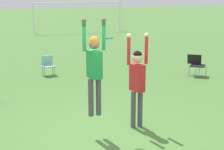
# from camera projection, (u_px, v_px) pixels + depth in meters

# --- Properties ---
(ground_plane) EXTENTS (120.00, 120.00, 0.00)m
(ground_plane) POSITION_uv_depth(u_px,v_px,m) (105.00, 134.00, 8.64)
(ground_plane) COLOR #4C7A38
(person_jumping) EXTENTS (0.55, 0.43, 2.18)m
(person_jumping) POSITION_uv_depth(u_px,v_px,m) (94.00, 65.00, 8.18)
(person_jumping) COLOR #4C4C51
(person_jumping) RESTS_ON ground_plane
(person_defending) EXTENTS (0.55, 0.43, 2.29)m
(person_defending) POSITION_uv_depth(u_px,v_px,m) (137.00, 78.00, 8.85)
(person_defending) COLOR #4C4C51
(person_defending) RESTS_ON ground_plane
(frisbee) EXTENTS (0.27, 0.26, 0.08)m
(frisbee) POSITION_uv_depth(u_px,v_px,m) (108.00, 38.00, 8.35)
(frisbee) COLOR #2D9EDB
(camping_chair_1) EXTENTS (0.58, 0.62, 0.76)m
(camping_chair_1) POSITION_uv_depth(u_px,v_px,m) (48.00, 64.00, 14.60)
(camping_chair_1) COLOR gray
(camping_chair_1) RESTS_ON ground_plane
(camping_chair_2) EXTENTS (0.75, 0.84, 0.81)m
(camping_chair_2) POSITION_uv_depth(u_px,v_px,m) (196.00, 63.00, 14.48)
(camping_chair_2) COLOR gray
(camping_chair_2) RESTS_ON ground_plane
(soccer_goal) EXTENTS (7.10, 0.10, 2.35)m
(soccer_goal) POSITION_uv_depth(u_px,v_px,m) (78.00, 9.00, 29.20)
(soccer_goal) COLOR white
(soccer_goal) RESTS_ON ground_plane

